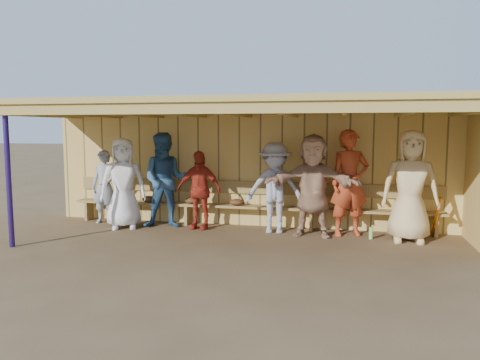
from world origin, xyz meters
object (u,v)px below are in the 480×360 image
Objects in this scene: player_c at (166,180)px; player_d at (199,190)px; player_e at (275,188)px; player_b at (123,183)px; bench at (248,201)px; player_f at (313,185)px; player_a at (105,187)px; player_g at (349,183)px; player_h at (410,186)px.

player_d is at bearing -12.18° from player_c.
player_c is 1.10× the size of player_e.
player_b is 2.56m from bench.
player_f is at bearing -0.90° from player_d.
player_g reaches higher than player_a.
player_g reaches higher than player_e.
bench is at bearing -8.87° from player_b.
player_g is (0.67, 0.22, 0.04)m from player_f.
player_b reaches higher than player_a.
player_e is at bearing -6.17° from player_a.
player_f reaches higher than player_d.
player_a is 0.85× the size of player_b.
player_e is (2.23, 0.02, -0.09)m from player_c.
player_f is (2.97, -0.14, -0.01)m from player_c.
player_g reaches higher than player_d.
bench is at bearing 1.14° from player_a.
bench is at bearing 150.72° from player_g.
player_c is at bearing 173.68° from player_e.
player_e is 0.88× the size of player_g.
player_c is 1.23× the size of player_d.
player_c is 0.97× the size of player_h.
player_f is at bearing -7.96° from player_a.
player_f is at bearing 178.87° from player_g.
player_b is at bearing -177.72° from player_c.
player_c reaches higher than player_f.
player_g is at bearing -20.17° from player_b.
player_a is 0.74m from player_b.
player_h reaches higher than player_f.
bench is at bearing 158.30° from player_f.
player_a is 0.21× the size of bench.
bench is (-2.01, 0.35, -0.47)m from player_g.
bench is (3.06, 0.31, -0.25)m from player_a.
player_f is (3.78, 0.12, 0.04)m from player_b.
player_h is at bearing -33.09° from player_g.
player_b reaches higher than player_e.
player_b is 3.06m from player_e.
player_a is at bearing 177.79° from player_f.
player_b is at bearing -35.98° from player_a.
player_d is at bearing -6.69° from player_a.
player_a is 3.66m from player_e.
player_b is 1.17× the size of player_d.
player_e is 1.41m from player_g.
player_h is (2.45, -0.19, 0.12)m from player_e.
player_d is 2.29m from player_f.
bench is (-3.06, 0.60, -0.47)m from player_h.
player_f reaches higher than bench.
bench is at bearing -0.84° from player_c.
player_g is (3.63, 0.08, 0.03)m from player_c.
player_c is at bearing 178.43° from player_f.
player_b is 4.46m from player_g.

